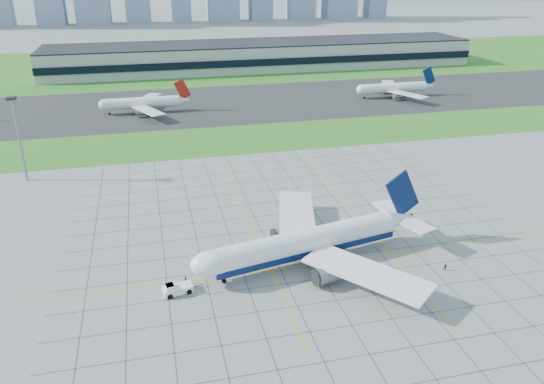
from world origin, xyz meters
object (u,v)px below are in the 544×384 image
object	(u,v)px
crew_far	(445,267)
distant_jet_1	(143,103)
light_mast	(17,129)
pushback_tug	(176,289)
airliner	(307,243)
distant_jet_2	(394,88)
crew_near	(186,280)

from	to	relation	value
crew_far	distant_jet_1	world-z (taller)	distant_jet_1
light_mast	pushback_tug	size ratio (longest dim) A/B	2.96
pushback_tug	airliner	bearing A→B (deg)	-0.99
pushback_tug	distant_jet_2	bearing A→B (deg)	39.56
crew_near	distant_jet_1	size ratio (longest dim) A/B	0.04
distant_jet_2	crew_far	bearing A→B (deg)	-111.60
distant_jet_2	pushback_tug	bearing A→B (deg)	-128.67
pushback_tug	distant_jet_1	bearing A→B (deg)	79.66
distant_jet_1	distant_jet_2	bearing A→B (deg)	0.78
crew_far	distant_jet_1	xyz separation A→B (m)	(-60.24, 148.23, 3.70)
airliner	pushback_tug	size ratio (longest dim) A/B	6.45
crew_far	distant_jet_2	bearing A→B (deg)	118.31
crew_near	distant_jet_2	world-z (taller)	distant_jet_2
crew_near	distant_jet_2	distance (m)	181.84
crew_far	distant_jet_1	bearing A→B (deg)	162.03
distant_jet_1	airliner	bearing A→B (deg)	-76.75
distant_jet_2	airliner	bearing A→B (deg)	-122.00
light_mast	distant_jet_2	bearing A→B (deg)	25.34
crew_near	crew_far	xyz separation A→B (m)	(54.52, -8.11, -0.02)
light_mast	pushback_tug	xyz separation A→B (m)	(39.67, -71.23, -15.13)
light_mast	crew_far	size ratio (longest dim) A/B	16.34
airliner	distant_jet_1	distance (m)	141.60
light_mast	airliner	xyz separation A→B (m)	(68.55, -65.73, -11.35)
airliner	pushback_tug	bearing A→B (deg)	179.01
crew_near	distant_jet_1	world-z (taller)	distant_jet_1
pushback_tug	crew_far	world-z (taller)	pushback_tug
airliner	distant_jet_2	xyz separation A→B (m)	(87.13, 139.45, -0.35)
airliner	light_mast	bearing A→B (deg)	124.43
airliner	distant_jet_1	world-z (taller)	airliner
light_mast	distant_jet_2	world-z (taller)	light_mast
light_mast	pushback_tug	bearing A→B (deg)	-60.89
pushback_tug	crew_far	bearing A→B (deg)	-16.71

